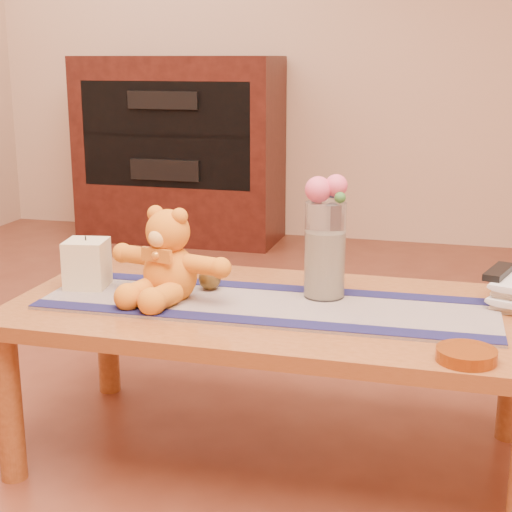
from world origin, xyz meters
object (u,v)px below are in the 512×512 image
(glass_vase, at_px, (325,250))
(book_bottom, at_px, (498,297))
(tv_remote, at_px, (499,272))
(pillar_candle, at_px, (87,263))
(teddy_bear, at_px, (170,255))
(amber_dish, at_px, (466,355))
(bronze_ball, at_px, (210,278))

(glass_vase, relative_size, book_bottom, 1.17)
(glass_vase, relative_size, tv_remote, 1.62)
(book_bottom, bearing_deg, pillar_candle, -156.69)
(teddy_bear, height_order, glass_vase, glass_vase)
(pillar_candle, distance_m, amber_dish, 1.08)
(glass_vase, height_order, bronze_ball, glass_vase)
(teddy_bear, height_order, book_bottom, teddy_bear)
(pillar_candle, xyz_separation_m, glass_vase, (0.67, 0.08, 0.06))
(tv_remote, relative_size, amber_dish, 1.22)
(bronze_ball, bearing_deg, glass_vase, 3.64)
(glass_vase, height_order, tv_remote, glass_vase)
(glass_vase, xyz_separation_m, amber_dish, (0.38, -0.36, -0.12))
(teddy_bear, bearing_deg, tv_remote, 27.92)
(pillar_candle, xyz_separation_m, book_bottom, (1.12, 0.19, -0.06))
(teddy_bear, bearing_deg, amber_dish, -3.16)
(bronze_ball, bearing_deg, pillar_candle, -169.96)
(pillar_candle, height_order, book_bottom, pillar_candle)
(teddy_bear, distance_m, pillar_candle, 0.27)
(tv_remote, distance_m, amber_dish, 0.46)
(pillar_candle, xyz_separation_m, amber_dish, (1.04, -0.28, -0.06))
(bronze_ball, height_order, book_bottom, bronze_ball)
(tv_remote, bearing_deg, amber_dish, -82.79)
(book_bottom, distance_m, tv_remote, 0.08)
(bronze_ball, relative_size, amber_dish, 0.48)
(tv_remote, bearing_deg, pillar_candle, -154.14)
(glass_vase, relative_size, bronze_ball, 4.07)
(bronze_ball, distance_m, amber_dish, 0.77)
(bronze_ball, distance_m, book_bottom, 0.79)
(pillar_candle, relative_size, tv_remote, 0.84)
(glass_vase, distance_m, bronze_ball, 0.34)
(amber_dish, bearing_deg, book_bottom, 80.18)
(glass_vase, bearing_deg, book_bottom, 12.96)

